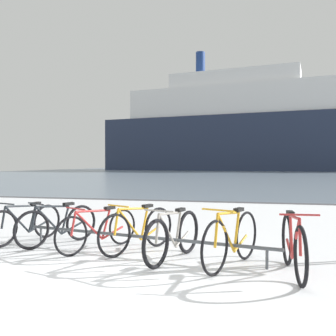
{
  "coord_description": "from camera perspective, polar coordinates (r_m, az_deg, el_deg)",
  "views": [
    {
      "loc": [
        1.96,
        -3.8,
        1.44
      ],
      "look_at": [
        0.01,
        4.56,
        1.32
      ],
      "focal_mm": 39.94,
      "sensor_mm": 36.0,
      "label": 1
    }
  ],
  "objects": [
    {
      "name": "ground",
      "position": [
        57.75,
        11.15,
        -0.7
      ],
      "size": [
        80.0,
        132.0,
        0.08
      ],
      "color": "white"
    },
    {
      "name": "bike_rack",
      "position": [
        6.01,
        -4.62,
        -10.46
      ],
      "size": [
        4.37,
        0.95,
        0.31
      ],
      "color": "#4C5156",
      "rests_on": "ground"
    },
    {
      "name": "bicycle_0",
      "position": [
        7.31,
        -20.92,
        -7.92
      ],
      "size": [
        0.62,
        1.55,
        0.75
      ],
      "color": "black",
      "rests_on": "ground"
    },
    {
      "name": "bicycle_1",
      "position": [
        6.92,
        -16.48,
        -8.34
      ],
      "size": [
        0.8,
        1.49,
        0.77
      ],
      "color": "black",
      "rests_on": "ground"
    },
    {
      "name": "bicycle_2",
      "position": [
        6.36,
        -10.59,
        -9.2
      ],
      "size": [
        0.81,
        1.55,
        0.74
      ],
      "color": "black",
      "rests_on": "ground"
    },
    {
      "name": "bicycle_3",
      "position": [
        6.15,
        -4.64,
        -9.34
      ],
      "size": [
        0.81,
        1.51,
        0.79
      ],
      "color": "black",
      "rests_on": "ground"
    },
    {
      "name": "bicycle_4",
      "position": [
        5.61,
        0.82,
        -10.36
      ],
      "size": [
        0.6,
        1.62,
        0.79
      ],
      "color": "black",
      "rests_on": "ground"
    },
    {
      "name": "bicycle_5",
      "position": [
        5.33,
        9.71,
        -10.67
      ],
      "size": [
        0.71,
        1.6,
        0.84
      ],
      "color": "black",
      "rests_on": "ground"
    },
    {
      "name": "bicycle_6",
      "position": [
        5.15,
        18.56,
        -11.14
      ],
      "size": [
        0.46,
        1.67,
        0.84
      ],
      "color": "black",
      "rests_on": "ground"
    },
    {
      "name": "ferry_ship",
      "position": [
        72.75,
        10.74,
        5.79
      ],
      "size": [
        54.43,
        17.83,
        23.3
      ],
      "color": "#232D47",
      "rests_on": "ground"
    }
  ]
}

